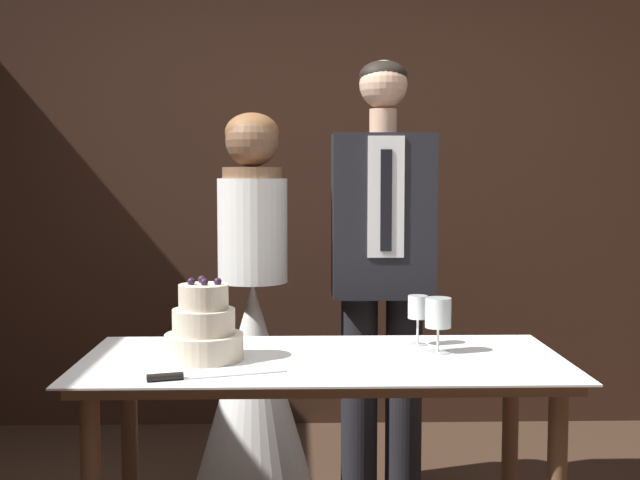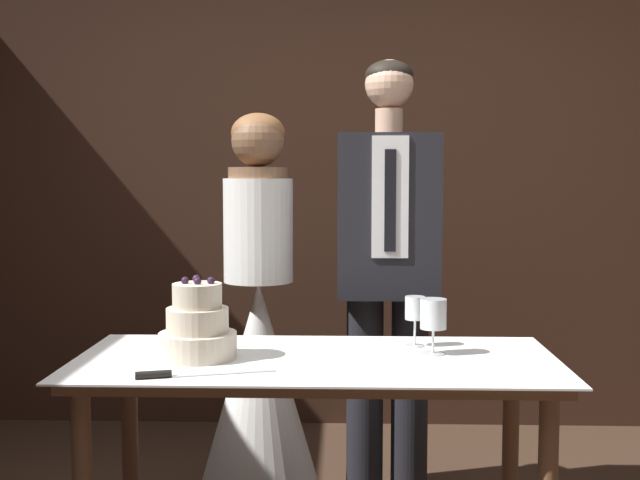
% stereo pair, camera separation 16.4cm
% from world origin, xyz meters
% --- Properties ---
extents(wall_back, '(5.10, 0.12, 2.92)m').
position_xyz_m(wall_back, '(0.00, 2.08, 1.46)').
color(wall_back, '#382116').
rests_on(wall_back, ground_plane).
extents(cake_table, '(1.50, 0.68, 0.80)m').
position_xyz_m(cake_table, '(0.02, 0.15, 0.69)').
color(cake_table, brown).
rests_on(cake_table, ground_plane).
extents(tiered_cake, '(0.24, 0.24, 0.25)m').
position_xyz_m(tiered_cake, '(-0.35, 0.14, 0.89)').
color(tiered_cake, beige).
rests_on(tiered_cake, cake_table).
extents(cake_knife, '(0.39, 0.13, 0.02)m').
position_xyz_m(cake_knife, '(-0.36, -0.09, 0.80)').
color(cake_knife, silver).
rests_on(cake_knife, cake_table).
extents(wine_glass_near, '(0.08, 0.08, 0.18)m').
position_xyz_m(wine_glass_near, '(0.39, 0.22, 0.92)').
color(wine_glass_near, silver).
rests_on(wine_glass_near, cake_table).
extents(wine_glass_middle, '(0.07, 0.07, 0.17)m').
position_xyz_m(wine_glass_middle, '(0.34, 0.34, 0.92)').
color(wine_glass_middle, silver).
rests_on(wine_glass_middle, cake_table).
extents(bride, '(0.54, 0.54, 1.61)m').
position_xyz_m(bride, '(-0.24, 0.92, 0.60)').
color(bride, white).
rests_on(bride, ground_plane).
extents(groom, '(0.40, 0.25, 1.82)m').
position_xyz_m(groom, '(0.28, 0.92, 1.00)').
color(groom, black).
rests_on(groom, ground_plane).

